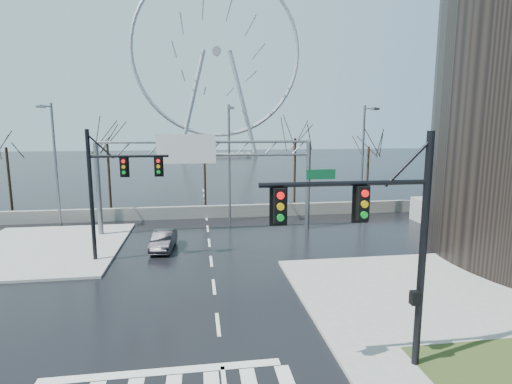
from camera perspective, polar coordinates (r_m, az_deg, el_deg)
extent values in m
plane|color=black|center=(17.56, -5.47, -18.30)|extent=(260.00, 260.00, 0.00)
cube|color=gray|center=(22.06, 21.88, -12.80)|extent=(12.00, 10.00, 0.15)
cube|color=gray|center=(30.50, -28.00, -7.13)|extent=(10.00, 12.00, 0.15)
cube|color=#2B3E1A|center=(16.38, 31.79, -21.27)|extent=(5.00, 4.00, 0.02)
cube|color=slate|center=(36.36, -7.10, -2.82)|extent=(52.00, 0.50, 1.10)
cylinder|color=black|center=(14.21, 22.69, -8.28)|extent=(0.24, 0.24, 8.00)
cylinder|color=black|center=(12.51, 12.71, 1.18)|extent=(5.40, 0.16, 0.16)
cube|color=black|center=(12.66, 14.97, -1.56)|extent=(0.35, 0.28, 1.05)
cube|color=black|center=(11.88, 3.36, -1.96)|extent=(0.35, 0.28, 1.05)
cylinder|color=black|center=(25.69, -22.47, -0.66)|extent=(0.24, 0.24, 8.00)
cylinder|color=black|center=(24.94, -17.67, 4.89)|extent=(4.60, 0.16, 0.16)
cube|color=black|center=(24.90, -18.34, 3.46)|extent=(0.35, 0.28, 1.05)
cube|color=black|center=(24.63, -13.75, 3.61)|extent=(0.35, 0.28, 1.05)
cylinder|color=slate|center=(31.76, -21.58, 0.25)|extent=(0.36, 0.36, 7.00)
cylinder|color=slate|center=(32.10, 7.43, 0.92)|extent=(0.36, 0.36, 7.00)
cylinder|color=slate|center=(30.59, -7.12, 7.10)|extent=(16.00, 0.20, 0.20)
cylinder|color=slate|center=(30.64, -7.09, 5.23)|extent=(16.00, 0.20, 0.20)
cube|color=#0A4B26|center=(30.46, -9.94, 6.08)|extent=(4.20, 0.10, 2.00)
cube|color=silver|center=(30.40, -9.94, 6.08)|extent=(4.40, 0.02, 2.20)
cylinder|color=slate|center=(36.03, -26.67, 3.32)|extent=(0.20, 0.20, 10.00)
cylinder|color=slate|center=(34.89, -27.81, 10.82)|extent=(0.12, 2.20, 0.12)
cube|color=slate|center=(33.94, -28.36, 10.68)|extent=(0.50, 0.70, 0.18)
cylinder|color=slate|center=(34.31, -3.84, 4.03)|extent=(0.20, 0.20, 10.00)
cylinder|color=slate|center=(33.11, -3.78, 11.98)|extent=(0.12, 2.20, 0.12)
cube|color=slate|center=(32.11, -3.63, 11.89)|extent=(0.50, 0.70, 0.18)
cylinder|color=slate|center=(37.22, 14.96, 4.14)|extent=(0.20, 0.20, 10.00)
cylinder|color=slate|center=(36.11, 15.97, 11.42)|extent=(0.12, 2.20, 0.12)
cube|color=slate|center=(35.20, 16.64, 11.30)|extent=(0.50, 0.70, 0.18)
cylinder|color=black|center=(43.47, -31.77, 1.31)|extent=(0.24, 0.24, 6.30)
cylinder|color=black|center=(40.22, -20.24, 1.91)|extent=(0.24, 0.24, 6.75)
cylinder|color=black|center=(40.40, -7.32, 1.80)|extent=(0.24, 0.24, 5.85)
cylinder|color=black|center=(40.50, 5.54, 2.68)|extent=(0.24, 0.24, 7.02)
cylinder|color=black|center=(43.62, 15.64, 2.26)|extent=(0.24, 0.24, 6.12)
cube|color=gray|center=(110.97, -5.41, 5.27)|extent=(18.00, 6.00, 1.00)
torus|color=#B2B2B7|center=(112.48, -5.64, 19.39)|extent=(45.00, 1.00, 45.00)
cylinder|color=#B2B2B7|center=(112.48, -5.64, 19.39)|extent=(2.40, 1.50, 2.40)
cylinder|color=#B2B2B7|center=(110.72, -9.23, 12.18)|extent=(8.28, 1.20, 28.82)
cylinder|color=#B2B2B7|center=(111.44, -1.84, 12.27)|extent=(8.28, 1.20, 28.82)
imported|color=black|center=(27.59, -13.08, -6.74)|extent=(1.69, 3.89, 1.24)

